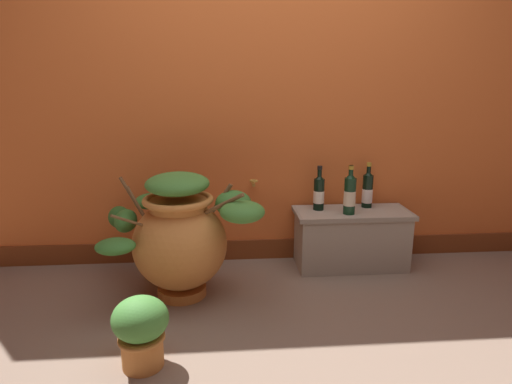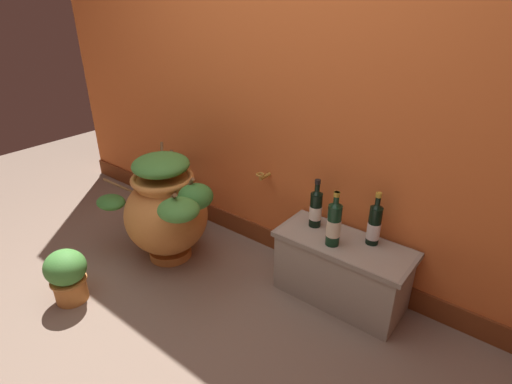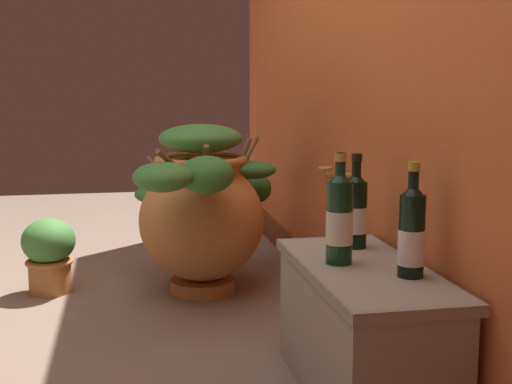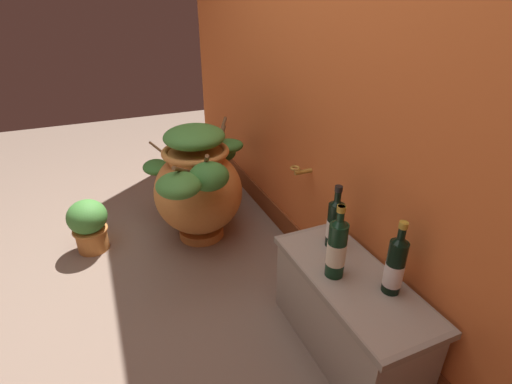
{
  "view_description": "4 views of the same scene",
  "coord_description": "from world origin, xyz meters",
  "px_view_note": "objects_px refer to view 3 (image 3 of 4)",
  "views": [
    {
      "loc": [
        -0.33,
        -1.78,
        1.22
      ],
      "look_at": [
        -0.13,
        0.75,
        0.58
      ],
      "focal_mm": 30.44,
      "sensor_mm": 36.0,
      "label": 1
    },
    {
      "loc": [
        1.31,
        -0.85,
        1.64
      ],
      "look_at": [
        -0.03,
        0.84,
        0.56
      ],
      "focal_mm": 28.32,
      "sensor_mm": 36.0,
      "label": 2
    },
    {
      "loc": [
        2.29,
        0.26,
        0.9
      ],
      "look_at": [
        -0.12,
        0.74,
        0.51
      ],
      "focal_mm": 47.52,
      "sensor_mm": 36.0,
      "label": 3
    },
    {
      "loc": [
        1.49,
        0.08,
        1.41
      ],
      "look_at": [
        -0.1,
        0.76,
        0.51
      ],
      "focal_mm": 26.86,
      "sensor_mm": 36.0,
      "label": 4
    }
  ],
  "objects_px": {
    "terracotta_urn": "(202,208)",
    "wine_bottle_middle": "(412,231)",
    "wine_bottle_left": "(356,209)",
    "wine_bottle_right": "(340,217)",
    "potted_shrub": "(49,252)"
  },
  "relations": [
    {
      "from": "terracotta_urn",
      "to": "wine_bottle_right",
      "type": "height_order",
      "value": "terracotta_urn"
    },
    {
      "from": "wine_bottle_left",
      "to": "wine_bottle_middle",
      "type": "relative_size",
      "value": 0.97
    },
    {
      "from": "wine_bottle_right",
      "to": "potted_shrub",
      "type": "height_order",
      "value": "wine_bottle_right"
    },
    {
      "from": "terracotta_urn",
      "to": "wine_bottle_middle",
      "type": "height_order",
      "value": "terracotta_urn"
    },
    {
      "from": "potted_shrub",
      "to": "wine_bottle_left",
      "type": "bearing_deg",
      "value": 45.95
    },
    {
      "from": "wine_bottle_right",
      "to": "potted_shrub",
      "type": "relative_size",
      "value": 0.97
    },
    {
      "from": "wine_bottle_middle",
      "to": "potted_shrub",
      "type": "height_order",
      "value": "wine_bottle_middle"
    },
    {
      "from": "wine_bottle_right",
      "to": "potted_shrub",
      "type": "bearing_deg",
      "value": -141.84
    },
    {
      "from": "wine_bottle_right",
      "to": "wine_bottle_left",
      "type": "bearing_deg",
      "value": 147.97
    },
    {
      "from": "terracotta_urn",
      "to": "potted_shrub",
      "type": "bearing_deg",
      "value": -100.03
    },
    {
      "from": "terracotta_urn",
      "to": "wine_bottle_left",
      "type": "height_order",
      "value": "terracotta_urn"
    },
    {
      "from": "wine_bottle_middle",
      "to": "wine_bottle_left",
      "type": "bearing_deg",
      "value": -174.16
    },
    {
      "from": "wine_bottle_left",
      "to": "wine_bottle_right",
      "type": "relative_size",
      "value": 0.93
    },
    {
      "from": "terracotta_urn",
      "to": "wine_bottle_left",
      "type": "bearing_deg",
      "value": 23.17
    },
    {
      "from": "potted_shrub",
      "to": "wine_bottle_right",
      "type": "bearing_deg",
      "value": 38.16
    }
  ]
}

